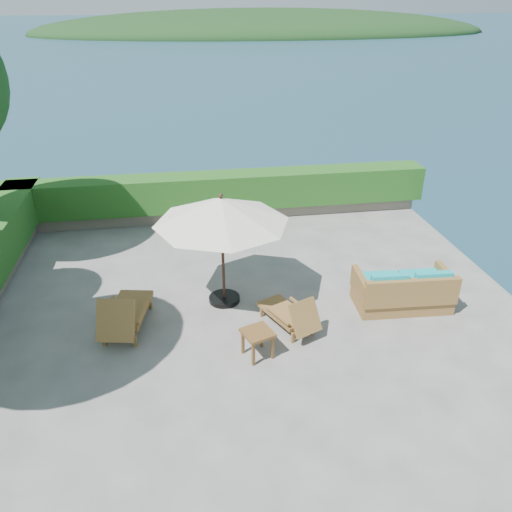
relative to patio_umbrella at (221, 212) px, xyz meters
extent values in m
plane|color=gray|center=(0.39, -0.88, -2.12)|extent=(12.00, 12.00, 0.00)
cube|color=#514A40|center=(0.39, -0.88, -3.67)|extent=(12.00, 12.00, 3.00)
plane|color=#193A4F|center=(0.39, -0.88, -5.12)|extent=(600.00, 600.00, 0.00)
ellipsoid|color=black|center=(25.39, 139.12, -5.12)|extent=(126.00, 57.60, 12.60)
cube|color=gray|center=(0.39, 4.72, -1.94)|extent=(12.00, 0.60, 0.36)
cube|color=#1E4F16|center=(0.39, 4.72, -1.27)|extent=(12.40, 0.90, 1.00)
cylinder|color=black|center=(0.00, 0.00, -2.07)|extent=(0.70, 0.70, 0.11)
cylinder|color=#341C13|center=(0.00, 0.00, -0.91)|extent=(0.06, 0.06, 2.42)
cone|color=beige|center=(0.00, 0.00, 0.03)|extent=(2.88, 2.88, 0.53)
sphere|color=#341C13|center=(0.00, 0.00, 0.35)|extent=(0.09, 0.09, 0.09)
cube|color=brown|center=(-2.44, -1.21, -1.98)|extent=(0.08, 0.08, 0.28)
cube|color=brown|center=(-1.85, -1.33, -1.98)|extent=(0.08, 0.08, 0.28)
cube|color=brown|center=(-2.19, 0.05, -1.98)|extent=(0.08, 0.08, 0.28)
cube|color=brown|center=(-1.60, -0.07, -1.98)|extent=(0.08, 0.08, 0.28)
cube|color=brown|center=(-2.00, -0.54, -1.80)|extent=(0.96, 1.50, 0.10)
cube|color=brown|center=(-2.15, -1.32, -1.50)|extent=(0.78, 0.58, 0.75)
cube|color=brown|center=(-2.39, -0.68, -1.64)|extent=(0.24, 0.91, 0.05)
cube|color=brown|center=(-1.68, -0.82, -1.64)|extent=(0.24, 0.91, 0.05)
cube|color=brown|center=(1.15, -1.70, -2.01)|extent=(0.07, 0.07, 0.23)
cube|color=brown|center=(1.60, -1.50, -2.01)|extent=(0.07, 0.07, 0.23)
cube|color=brown|center=(0.71, -0.73, -2.01)|extent=(0.07, 0.07, 0.23)
cube|color=brown|center=(1.16, -0.53, -2.01)|extent=(0.07, 0.07, 0.23)
cube|color=brown|center=(1.12, -1.03, -1.86)|extent=(1.01, 1.30, 0.08)
cube|color=brown|center=(1.40, -1.64, -1.61)|extent=(0.69, 0.59, 0.62)
cube|color=brown|center=(0.92, -1.32, -1.72)|extent=(0.36, 0.71, 0.04)
cube|color=brown|center=(1.47, -1.07, -1.72)|extent=(0.36, 0.71, 0.04)
cube|color=brown|center=(0.30, -2.24, -1.88)|extent=(0.06, 0.06, 0.49)
cube|color=brown|center=(0.68, -2.10, -1.88)|extent=(0.06, 0.06, 0.49)
cube|color=brown|center=(0.16, -1.86, -1.88)|extent=(0.06, 0.06, 0.49)
cube|color=brown|center=(0.54, -1.72, -1.88)|extent=(0.06, 0.06, 0.49)
cube|color=brown|center=(0.42, -1.98, -1.60)|extent=(0.66, 0.66, 0.06)
cube|color=brown|center=(3.75, -0.78, -1.90)|extent=(2.03, 1.10, 0.44)
cube|color=brown|center=(3.73, -1.24, -1.52)|extent=(1.98, 0.26, 0.60)
cube|color=brown|center=(2.81, -0.73, -1.57)|extent=(0.19, 0.99, 0.49)
cube|color=brown|center=(4.69, -0.84, -1.57)|extent=(0.19, 0.99, 0.49)
cube|color=teal|center=(3.30, -0.70, -1.59)|extent=(0.90, 0.84, 0.20)
cube|color=teal|center=(4.22, -0.75, -1.59)|extent=(0.90, 0.84, 0.20)
cube|color=teal|center=(3.27, -1.11, -1.33)|extent=(0.77, 0.20, 0.39)
cube|color=teal|center=(4.19, -1.16, -1.33)|extent=(0.77, 0.20, 0.39)
camera|label=1|loc=(-0.78, -9.29, 3.84)|focal=35.00mm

